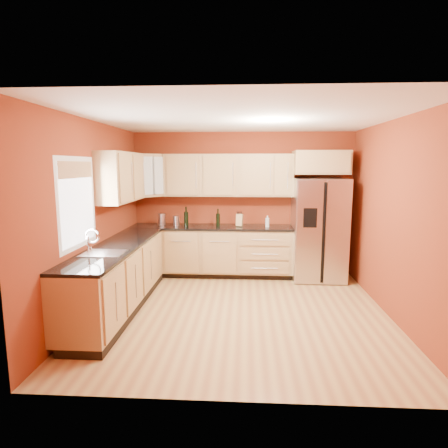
{
  "coord_description": "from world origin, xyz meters",
  "views": [
    {
      "loc": [
        0.07,
        -4.93,
        2.01
      ],
      "look_at": [
        -0.27,
        0.9,
        1.08
      ],
      "focal_mm": 30.0,
      "sensor_mm": 36.0,
      "label": 1
    }
  ],
  "objects_px": {
    "knife_block": "(240,220)",
    "soap_dispenser": "(267,221)",
    "refrigerator": "(319,229)",
    "canister_left": "(162,219)",
    "wine_bottle_a": "(218,217)"
  },
  "relations": [
    {
      "from": "knife_block",
      "to": "soap_dispenser",
      "type": "bearing_deg",
      "value": 3.54
    },
    {
      "from": "soap_dispenser",
      "to": "knife_block",
      "type": "bearing_deg",
      "value": 173.36
    },
    {
      "from": "refrigerator",
      "to": "canister_left",
      "type": "distance_m",
      "value": 2.82
    },
    {
      "from": "soap_dispenser",
      "to": "refrigerator",
      "type": "bearing_deg",
      "value": -0.92
    },
    {
      "from": "knife_block",
      "to": "canister_left",
      "type": "bearing_deg",
      "value": -171.59
    },
    {
      "from": "wine_bottle_a",
      "to": "soap_dispenser",
      "type": "height_order",
      "value": "wine_bottle_a"
    },
    {
      "from": "wine_bottle_a",
      "to": "knife_block",
      "type": "bearing_deg",
      "value": -2.39
    },
    {
      "from": "canister_left",
      "to": "knife_block",
      "type": "xyz_separation_m",
      "value": [
        1.42,
        -0.04,
        0.0
      ]
    },
    {
      "from": "canister_left",
      "to": "knife_block",
      "type": "bearing_deg",
      "value": -1.78
    },
    {
      "from": "canister_left",
      "to": "wine_bottle_a",
      "type": "xyz_separation_m",
      "value": [
        1.03,
        -0.03,
        0.05
      ]
    },
    {
      "from": "refrigerator",
      "to": "knife_block",
      "type": "bearing_deg",
      "value": 177.05
    },
    {
      "from": "refrigerator",
      "to": "soap_dispenser",
      "type": "distance_m",
      "value": 0.91
    },
    {
      "from": "wine_bottle_a",
      "to": "knife_block",
      "type": "distance_m",
      "value": 0.39
    },
    {
      "from": "canister_left",
      "to": "refrigerator",
      "type": "bearing_deg",
      "value": -2.36
    },
    {
      "from": "knife_block",
      "to": "soap_dispenser",
      "type": "height_order",
      "value": "knife_block"
    }
  ]
}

